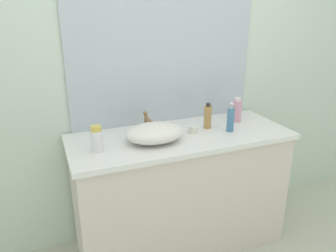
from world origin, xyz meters
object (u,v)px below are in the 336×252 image
at_px(soap_dispenser, 231,119).
at_px(candle_jar, 193,129).
at_px(sink_basin, 155,133).
at_px(spray_can, 208,117).
at_px(perfume_bottle, 237,110).
at_px(lotion_bottle, 97,139).

bearing_deg(soap_dispenser, candle_jar, 165.13).
bearing_deg(sink_basin, spray_can, 12.46).
xyz_separation_m(sink_basin, candle_jar, (0.29, 0.05, -0.04)).
distance_m(spray_can, candle_jar, 0.15).
bearing_deg(sink_basin, candle_jar, 9.60).
bearing_deg(candle_jar, spray_can, 18.38).
xyz_separation_m(sink_basin, perfume_bottle, (0.69, 0.14, 0.02)).
relative_size(spray_can, candle_jar, 2.83).
xyz_separation_m(lotion_bottle, candle_jar, (0.65, 0.06, -0.05)).
xyz_separation_m(spray_can, candle_jar, (-0.13, -0.04, -0.06)).
relative_size(sink_basin, candle_jar, 5.83).
height_order(soap_dispenser, lotion_bottle, soap_dispenser).
height_order(soap_dispenser, candle_jar, soap_dispenser).
bearing_deg(lotion_bottle, sink_basin, 1.35).
xyz_separation_m(lotion_bottle, spray_can, (0.78, 0.10, 0.01)).
height_order(sink_basin, spray_can, spray_can).
xyz_separation_m(sink_basin, soap_dispenser, (0.54, -0.02, 0.03)).
distance_m(lotion_bottle, perfume_bottle, 1.05).
bearing_deg(spray_can, lotion_bottle, -172.58).
xyz_separation_m(lotion_bottle, perfume_bottle, (1.04, 0.15, 0.01)).
bearing_deg(sink_basin, lotion_bottle, -178.65).
distance_m(soap_dispenser, candle_jar, 0.26).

